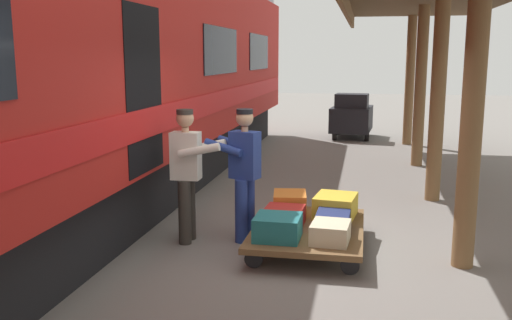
{
  "coord_description": "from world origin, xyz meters",
  "views": [
    {
      "loc": [
        -0.68,
        6.45,
        2.35
      ],
      "look_at": [
        0.56,
        0.04,
        1.15
      ],
      "focal_mm": 39.69,
      "sensor_mm": 36.0,
      "label": 1
    }
  ],
  "objects_px": {
    "suitcase_yellow_case": "(335,206)",
    "baggage_tug": "(352,116)",
    "luggage_cart": "(308,230)",
    "suitcase_red_plastic": "(284,216)",
    "suitcase_orange_carryall": "(290,203)",
    "porter_in_overalls": "(243,170)",
    "porter_by_door": "(188,171)",
    "train_car": "(31,80)",
    "suitcase_teal_softside": "(278,227)",
    "suitcase_cream_canvas": "(330,232)",
    "suitcase_navy_fabric": "(333,220)"
  },
  "relations": [
    {
      "from": "luggage_cart",
      "to": "train_car",
      "type": "bearing_deg",
      "value": 4.3
    },
    {
      "from": "suitcase_teal_softside",
      "to": "suitcase_cream_canvas",
      "type": "relative_size",
      "value": 1.08
    },
    {
      "from": "suitcase_yellow_case",
      "to": "porter_in_overalls",
      "type": "bearing_deg",
      "value": 16.39
    },
    {
      "from": "train_car",
      "to": "suitcase_teal_softside",
      "type": "bearing_deg",
      "value": 175.2
    },
    {
      "from": "suitcase_yellow_case",
      "to": "suitcase_red_plastic",
      "type": "xyz_separation_m",
      "value": [
        0.6,
        0.53,
        -0.03
      ]
    },
    {
      "from": "suitcase_orange_carryall",
      "to": "suitcase_navy_fabric",
      "type": "bearing_deg",
      "value": 138.81
    },
    {
      "from": "suitcase_teal_softside",
      "to": "baggage_tug",
      "type": "height_order",
      "value": "baggage_tug"
    },
    {
      "from": "suitcase_red_plastic",
      "to": "porter_in_overalls",
      "type": "xyz_separation_m",
      "value": [
        0.56,
        -0.19,
        0.53
      ]
    },
    {
      "from": "luggage_cart",
      "to": "suitcase_teal_softside",
      "type": "relative_size",
      "value": 3.7
    },
    {
      "from": "suitcase_navy_fabric",
      "to": "baggage_tug",
      "type": "height_order",
      "value": "baggage_tug"
    },
    {
      "from": "porter_by_door",
      "to": "suitcase_red_plastic",
      "type": "bearing_deg",
      "value": -179.34
    },
    {
      "from": "luggage_cart",
      "to": "suitcase_navy_fabric",
      "type": "relative_size",
      "value": 3.6
    },
    {
      "from": "suitcase_teal_softside",
      "to": "baggage_tug",
      "type": "relative_size",
      "value": 0.29
    },
    {
      "from": "suitcase_yellow_case",
      "to": "porter_in_overalls",
      "type": "xyz_separation_m",
      "value": [
        1.16,
        0.34,
        0.5
      ]
    },
    {
      "from": "porter_by_door",
      "to": "suitcase_orange_carryall",
      "type": "bearing_deg",
      "value": -156.27
    },
    {
      "from": "porter_by_door",
      "to": "suitcase_teal_softside",
      "type": "bearing_deg",
      "value": 157.39
    },
    {
      "from": "luggage_cart",
      "to": "suitcase_red_plastic",
      "type": "bearing_deg",
      "value": -0.0
    },
    {
      "from": "suitcase_orange_carryall",
      "to": "baggage_tug",
      "type": "bearing_deg",
      "value": -93.48
    },
    {
      "from": "porter_by_door",
      "to": "baggage_tug",
      "type": "relative_size",
      "value": 0.95
    },
    {
      "from": "suitcase_yellow_case",
      "to": "baggage_tug",
      "type": "relative_size",
      "value": 0.33
    },
    {
      "from": "suitcase_orange_carryall",
      "to": "porter_in_overalls",
      "type": "distance_m",
      "value": 0.82
    },
    {
      "from": "suitcase_yellow_case",
      "to": "suitcase_orange_carryall",
      "type": "xyz_separation_m",
      "value": [
        0.6,
        0.0,
        0.0
      ]
    },
    {
      "from": "suitcase_teal_softside",
      "to": "porter_in_overalls",
      "type": "xyz_separation_m",
      "value": [
        0.56,
        -0.71,
        0.51
      ]
    },
    {
      "from": "suitcase_cream_canvas",
      "to": "suitcase_red_plastic",
      "type": "height_order",
      "value": "suitcase_red_plastic"
    },
    {
      "from": "suitcase_navy_fabric",
      "to": "suitcase_cream_canvas",
      "type": "distance_m",
      "value": 0.53
    },
    {
      "from": "suitcase_navy_fabric",
      "to": "suitcase_cream_canvas",
      "type": "bearing_deg",
      "value": 90.0
    },
    {
      "from": "porter_by_door",
      "to": "baggage_tug",
      "type": "xyz_separation_m",
      "value": [
        -1.8,
        -9.88,
        -0.3
      ]
    },
    {
      "from": "train_car",
      "to": "suitcase_yellow_case",
      "type": "xyz_separation_m",
      "value": [
        -3.77,
        -0.79,
        -1.64
      ]
    },
    {
      "from": "porter_by_door",
      "to": "suitcase_navy_fabric",
      "type": "bearing_deg",
      "value": -179.55
    },
    {
      "from": "luggage_cart",
      "to": "porter_in_overalls",
      "type": "xyz_separation_m",
      "value": [
        0.86,
        -0.19,
        0.69
      ]
    },
    {
      "from": "suitcase_yellow_case",
      "to": "baggage_tug",
      "type": "height_order",
      "value": "baggage_tug"
    },
    {
      "from": "suitcase_teal_softside",
      "to": "suitcase_navy_fabric",
      "type": "distance_m",
      "value": 0.8
    },
    {
      "from": "suitcase_cream_canvas",
      "to": "baggage_tug",
      "type": "distance_m",
      "value": 10.4
    },
    {
      "from": "porter_by_door",
      "to": "porter_in_overalls",
      "type": "bearing_deg",
      "value": -163.45
    },
    {
      "from": "suitcase_teal_softside",
      "to": "baggage_tug",
      "type": "bearing_deg",
      "value": -93.13
    },
    {
      "from": "baggage_tug",
      "to": "suitcase_red_plastic",
      "type": "bearing_deg",
      "value": 86.71
    },
    {
      "from": "train_car",
      "to": "suitcase_yellow_case",
      "type": "height_order",
      "value": "train_car"
    },
    {
      "from": "suitcase_teal_softside",
      "to": "suitcase_orange_carryall",
      "type": "xyz_separation_m",
      "value": [
        0.0,
        -1.06,
        0.01
      ]
    },
    {
      "from": "suitcase_cream_canvas",
      "to": "suitcase_teal_softside",
      "type": "bearing_deg",
      "value": 0.0
    },
    {
      "from": "porter_in_overalls",
      "to": "porter_by_door",
      "type": "height_order",
      "value": "same"
    },
    {
      "from": "porter_in_overalls",
      "to": "suitcase_red_plastic",
      "type": "bearing_deg",
      "value": 161.38
    },
    {
      "from": "suitcase_red_plastic",
      "to": "suitcase_orange_carryall",
      "type": "height_order",
      "value": "suitcase_orange_carryall"
    },
    {
      "from": "suitcase_red_plastic",
      "to": "train_car",
      "type": "bearing_deg",
      "value": 4.7
    },
    {
      "from": "luggage_cart",
      "to": "suitcase_red_plastic",
      "type": "relative_size",
      "value": 4.02
    },
    {
      "from": "luggage_cart",
      "to": "suitcase_orange_carryall",
      "type": "relative_size",
      "value": 3.65
    },
    {
      "from": "suitcase_teal_softside",
      "to": "porter_in_overalls",
      "type": "relative_size",
      "value": 0.3
    },
    {
      "from": "luggage_cart",
      "to": "porter_in_overalls",
      "type": "relative_size",
      "value": 1.13
    },
    {
      "from": "suitcase_yellow_case",
      "to": "porter_by_door",
      "type": "relative_size",
      "value": 0.35
    },
    {
      "from": "luggage_cart",
      "to": "baggage_tug",
      "type": "bearing_deg",
      "value": -91.55
    },
    {
      "from": "suitcase_yellow_case",
      "to": "suitcase_cream_canvas",
      "type": "bearing_deg",
      "value": 90.0
    }
  ]
}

